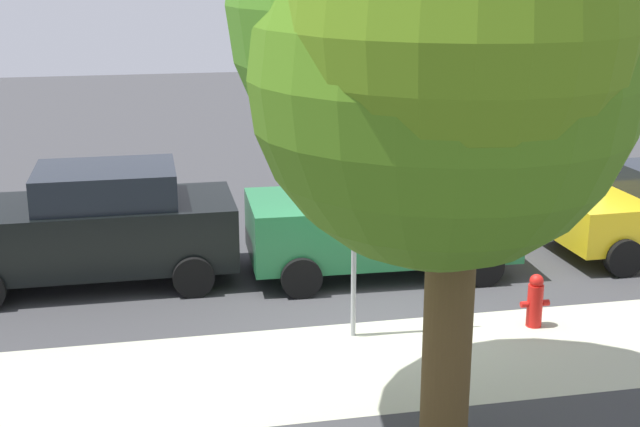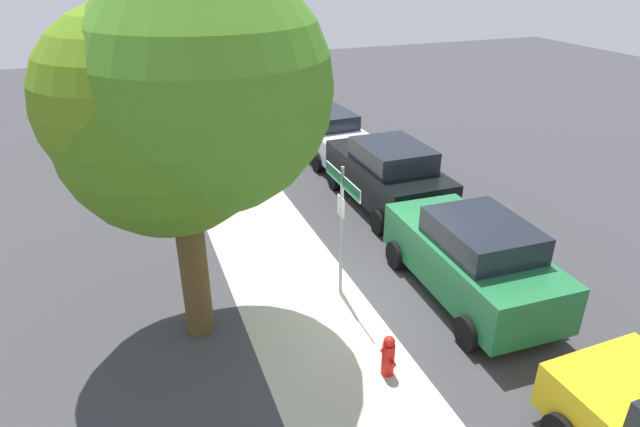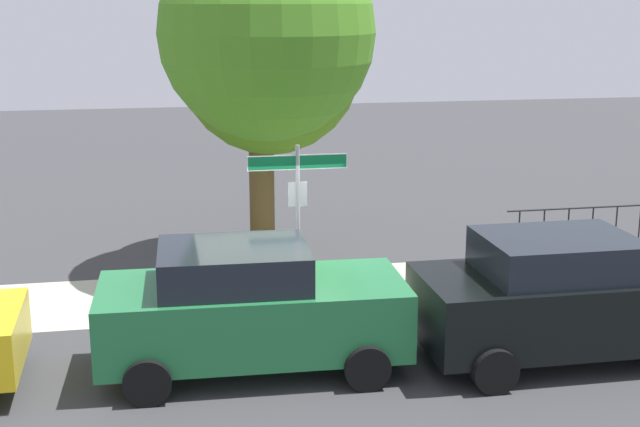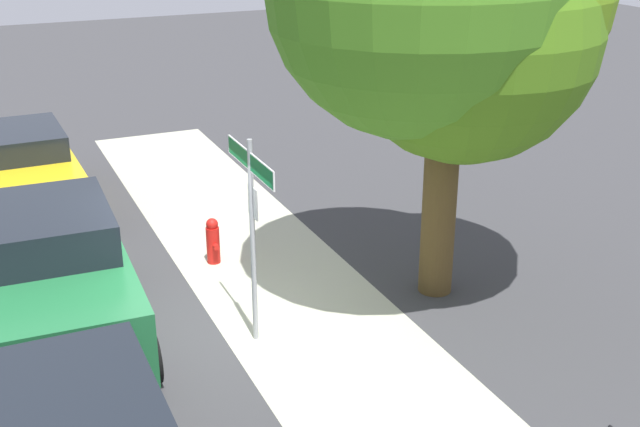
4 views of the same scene
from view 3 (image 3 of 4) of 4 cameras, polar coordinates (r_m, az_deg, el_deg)
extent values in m
plane|color=#38383A|center=(14.77, -2.97, -6.76)|extent=(60.00, 60.00, 0.00)
cube|color=#AFAF97|center=(16.33, 3.40, -4.72)|extent=(24.00, 2.60, 0.00)
cylinder|color=#9EA0A5|center=(14.78, -1.45, -0.95)|extent=(0.07, 0.07, 2.84)
cube|color=#0F723D|center=(14.53, -1.47, 3.37)|extent=(1.66, 0.02, 0.22)
cube|color=white|center=(14.53, -1.47, 3.37)|extent=(1.69, 0.02, 0.25)
cube|color=silver|center=(14.66, -1.47, 1.27)|extent=(0.32, 0.02, 0.42)
cylinder|color=brown|center=(17.63, -3.82, 1.64)|extent=(0.51, 0.51, 2.95)
sphere|color=#487819|center=(17.44, -3.30, 9.78)|extent=(3.61, 3.61, 3.61)
sphere|color=#578018|center=(17.86, -3.34, 11.36)|extent=(3.04, 3.04, 3.04)
sphere|color=#468321|center=(16.71, -3.50, 11.71)|extent=(4.09, 4.09, 4.09)
cube|color=#206B3A|center=(12.52, -4.40, -6.68)|extent=(4.37, 1.99, 0.98)
cube|color=black|center=(12.26, -5.68, -3.40)|extent=(2.12, 1.70, 0.54)
cylinder|color=black|center=(13.73, 1.48, -6.93)|extent=(0.65, 0.24, 0.64)
cylinder|color=black|center=(12.05, 3.09, -10.02)|extent=(0.65, 0.24, 0.64)
cylinder|color=black|center=(13.55, -10.94, -7.49)|extent=(0.65, 0.24, 0.64)
cylinder|color=black|center=(11.83, -11.22, -10.74)|extent=(0.65, 0.24, 0.64)
cube|color=black|center=(13.40, 16.08, -5.75)|extent=(4.52, 1.92, 1.01)
cube|color=black|center=(13.05, 15.24, -2.61)|extent=(2.17, 1.68, 0.56)
cylinder|color=black|center=(15.06, 19.62, -5.87)|extent=(0.64, 0.22, 0.64)
cylinder|color=black|center=(13.82, 8.43, -6.95)|extent=(0.64, 0.22, 0.64)
cylinder|color=black|center=(12.17, 11.34, -10.03)|extent=(0.64, 0.22, 0.64)
cylinder|color=black|center=(19.07, 19.56, 0.48)|extent=(5.33, 0.04, 0.04)
cylinder|color=black|center=(19.30, 19.34, -2.20)|extent=(5.33, 0.04, 0.04)
cylinder|color=black|center=(18.13, 12.84, -1.44)|extent=(0.03, 0.03, 1.05)
cylinder|color=black|center=(18.34, 14.37, -1.35)|extent=(0.03, 0.03, 1.05)
cylinder|color=black|center=(18.57, 15.87, -1.26)|extent=(0.03, 0.03, 1.05)
cylinder|color=black|center=(18.81, 17.32, -1.17)|extent=(0.03, 0.03, 1.05)
cylinder|color=black|center=(19.06, 18.74, -1.08)|extent=(0.03, 0.03, 1.05)
cylinder|color=black|center=(19.33, 20.12, -1.00)|extent=(0.03, 0.03, 1.05)
cylinder|color=red|center=(15.12, -11.32, -5.27)|extent=(0.22, 0.22, 0.62)
sphere|color=red|center=(15.01, -11.39, -3.93)|extent=(0.20, 0.20, 0.20)
cylinder|color=red|center=(15.12, -11.94, -5.19)|extent=(0.10, 0.09, 0.09)
cylinder|color=red|center=(15.11, -10.72, -5.13)|extent=(0.10, 0.09, 0.09)
camera|label=1|loc=(25.26, 0.60, 13.29)|focal=48.35mm
camera|label=2|loc=(19.08, -31.97, 15.86)|focal=30.03mm
camera|label=4|loc=(15.90, 36.97, 13.16)|focal=45.76mm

